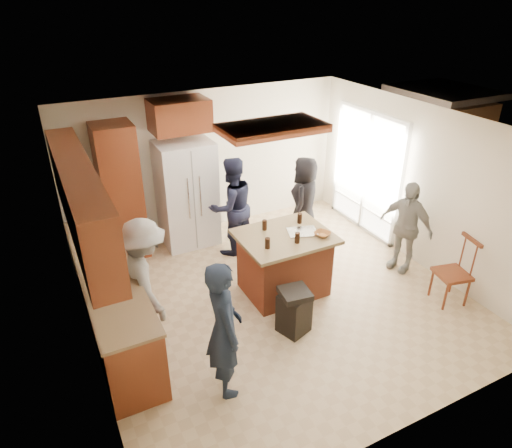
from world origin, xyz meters
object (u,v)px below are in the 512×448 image
person_counter (146,279)px  person_behind_left (232,207)px  person_side_right (405,227)px  trash_bin (294,311)px  refrigerator (187,194)px  person_behind_right (304,200)px  spindle_chair (453,274)px  person_front_left (224,329)px  kitchen_island (284,263)px

person_counter → person_behind_left: bearing=-53.3°
person_side_right → trash_bin: bearing=-94.3°
person_side_right → refrigerator: (-2.68, 2.30, 0.17)m
person_behind_left → refrigerator: refrigerator is taller
person_behind_right → trash_bin: 2.49m
refrigerator → person_side_right: bearing=-40.7°
refrigerator → trash_bin: size_ratio=2.86×
trash_bin → spindle_chair: 2.34m
person_front_left → spindle_chair: 3.46m
person_counter → trash_bin: bearing=-118.0°
person_behind_left → person_front_left: bearing=56.4°
refrigerator → kitchen_island: refrigerator is taller
person_behind_left → person_counter: size_ratio=1.03×
trash_bin → refrigerator: bearing=98.1°
person_front_left → refrigerator: 3.37m
person_behind_right → refrigerator: bearing=-69.1°
person_behind_left → spindle_chair: person_behind_left is taller
kitchen_island → spindle_chair: bearing=-32.8°
spindle_chair → trash_bin: bearing=169.0°
person_front_left → spindle_chair: person_front_left is taller
person_counter → kitchen_island: (1.96, -0.01, -0.32)m
person_counter → refrigerator: refrigerator is taller
person_behind_left → person_side_right: person_behind_left is taller
person_behind_right → refrigerator: size_ratio=0.84×
person_front_left → person_side_right: bearing=-66.2°
person_front_left → spindle_chair: (3.45, 0.01, -0.36)m
person_behind_right → person_side_right: bearing=76.0°
person_front_left → person_counter: 1.38m
person_front_left → refrigerator: refrigerator is taller
kitchen_island → spindle_chair: size_ratio=1.29×
person_behind_right → kitchen_island: person_behind_right is taller
person_behind_right → person_counter: 3.26m
person_counter → spindle_chair: (3.93, -1.29, -0.35)m
person_front_left → person_behind_right: size_ratio=1.08×
person_side_right → spindle_chair: (0.02, -0.98, -0.28)m
person_side_right → person_counter: size_ratio=0.92×
person_behind_right → kitchen_island: size_ratio=1.18×
person_front_left → trash_bin: 1.33m
person_front_left → refrigerator: (0.74, 3.29, 0.09)m
person_front_left → kitchen_island: 1.98m
person_front_left → refrigerator: bearing=-5.0°
person_behind_left → trash_bin: size_ratio=2.62×
person_front_left → person_side_right: 3.57m
person_behind_right → person_behind_left: bearing=-52.5°
person_behind_right → person_side_right: size_ratio=1.03×
spindle_chair → person_behind_right: bearing=110.1°
person_counter → spindle_chair: 4.15m
trash_bin → spindle_chair: size_ratio=0.63×
person_front_left → kitchen_island: (1.47, 1.28, -0.34)m
person_side_right → person_behind_left: bearing=-145.0°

